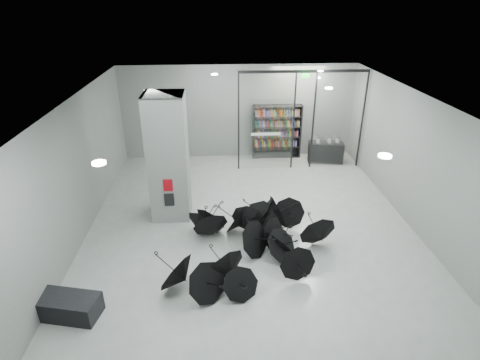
{
  "coord_description": "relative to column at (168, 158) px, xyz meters",
  "views": [
    {
      "loc": [
        -0.98,
        -9.18,
        6.56
      ],
      "look_at": [
        -0.3,
        1.5,
        1.4
      ],
      "focal_mm": 28.82,
      "sensor_mm": 36.0,
      "label": 1
    }
  ],
  "objects": [
    {
      "name": "bench",
      "position": [
        -2.0,
        -4.38,
        -1.75
      ],
      "size": [
        1.67,
        1.0,
        0.5
      ],
      "primitive_type": "cube",
      "rotation": [
        0.0,
        0.0,
        -0.22
      ],
      "color": "black",
      "rests_on": "ground"
    },
    {
      "name": "info_panel",
      "position": [
        0.0,
        -0.62,
        -1.15
      ],
      "size": [
        0.3,
        0.03,
        0.42
      ],
      "primitive_type": "cube",
      "color": "black",
      "rests_on": "column"
    },
    {
      "name": "umbrella_cluster",
      "position": [
        2.34,
        -2.16,
        -1.69
      ],
      "size": [
        5.19,
        4.38,
        1.35
      ],
      "color": "black",
      "rests_on": "ground"
    },
    {
      "name": "fire_cabinet",
      "position": [
        0.0,
        -0.62,
        -0.65
      ],
      "size": [
        0.28,
        0.04,
        0.38
      ],
      "primitive_type": "cube",
      "color": "#A50A07",
      "rests_on": "column"
    },
    {
      "name": "bookshelf",
      "position": [
        4.15,
        4.75,
        -0.83
      ],
      "size": [
        2.12,
        0.45,
        2.33
      ],
      "primitive_type": null,
      "rotation": [
        0.0,
        0.0,
        -0.01
      ],
      "color": "black",
      "rests_on": "ground"
    },
    {
      "name": "exit_sign",
      "position": [
        4.9,
        3.3,
        1.82
      ],
      "size": [
        0.3,
        0.06,
        0.15
      ],
      "primitive_type": "cube",
      "color": "#0CE533",
      "rests_on": "room"
    },
    {
      "name": "column",
      "position": [
        0.0,
        0.0,
        0.0
      ],
      "size": [
        1.2,
        1.2,
        4.0
      ],
      "primitive_type": "cube",
      "color": "slate",
      "rests_on": "ground"
    },
    {
      "name": "glass_partition",
      "position": [
        4.89,
        3.5,
        0.18
      ],
      "size": [
        5.06,
        0.08,
        4.0
      ],
      "color": "silver",
      "rests_on": "ground"
    },
    {
      "name": "shop_counter",
      "position": [
        6.19,
        4.01,
        -1.56
      ],
      "size": [
        1.54,
        0.81,
        0.88
      ],
      "primitive_type": "cube",
      "rotation": [
        0.0,
        0.0,
        -0.16
      ],
      "color": "black",
      "rests_on": "ground"
    },
    {
      "name": "room",
      "position": [
        2.5,
        -2.0,
        0.84
      ],
      "size": [
        14.0,
        14.02,
        4.01
      ],
      "color": "gray",
      "rests_on": "ground"
    }
  ]
}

